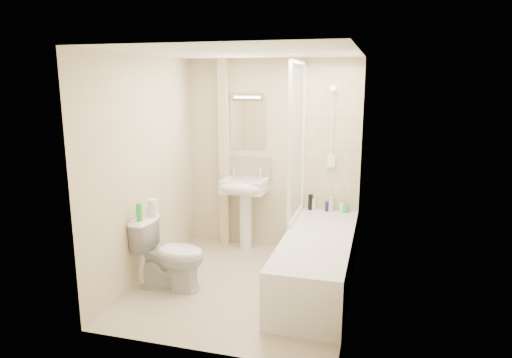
# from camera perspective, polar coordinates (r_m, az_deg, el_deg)

# --- Properties ---
(floor) EXTENTS (2.50, 2.50, 0.00)m
(floor) POSITION_cam_1_polar(r_m,az_deg,el_deg) (5.00, -1.51, -13.10)
(floor) COLOR beige
(floor) RESTS_ON ground
(wall_back) EXTENTS (2.20, 0.02, 2.40)m
(wall_back) POSITION_cam_1_polar(r_m,az_deg,el_deg) (5.80, 2.04, 2.94)
(wall_back) COLOR beige
(wall_back) RESTS_ON ground
(wall_left) EXTENTS (0.02, 2.50, 2.40)m
(wall_left) POSITION_cam_1_polar(r_m,az_deg,el_deg) (5.04, -13.64, 1.17)
(wall_left) COLOR beige
(wall_left) RESTS_ON ground
(wall_right) EXTENTS (0.02, 2.50, 2.40)m
(wall_right) POSITION_cam_1_polar(r_m,az_deg,el_deg) (4.42, 12.17, -0.30)
(wall_right) COLOR beige
(wall_right) RESTS_ON ground
(ceiling) EXTENTS (2.20, 2.50, 0.02)m
(ceiling) POSITION_cam_1_polar(r_m,az_deg,el_deg) (4.52, -1.68, 15.56)
(ceiling) COLOR white
(ceiling) RESTS_ON wall_back
(tile_back) EXTENTS (0.70, 0.01, 1.75)m
(tile_back) POSITION_cam_1_polar(r_m,az_deg,el_deg) (5.63, 9.50, 4.81)
(tile_back) COLOR beige
(tile_back) RESTS_ON wall_back
(tile_right) EXTENTS (0.01, 2.10, 1.75)m
(tile_right) POSITION_cam_1_polar(r_m,az_deg,el_deg) (4.57, 12.30, 2.98)
(tile_right) COLOR beige
(tile_right) RESTS_ON wall_right
(pipe_boxing) EXTENTS (0.12, 0.12, 2.40)m
(pipe_boxing) POSITION_cam_1_polar(r_m,az_deg,el_deg) (5.91, -3.96, 3.11)
(pipe_boxing) COLOR beige
(pipe_boxing) RESTS_ON ground
(splashback) EXTENTS (0.60, 0.02, 0.30)m
(splashback) POSITION_cam_1_polar(r_m,az_deg,el_deg) (5.89, -0.89, 1.43)
(splashback) COLOR beige
(splashback) RESTS_ON wall_back
(mirror) EXTENTS (0.46, 0.01, 0.60)m
(mirror) POSITION_cam_1_polar(r_m,az_deg,el_deg) (5.81, -0.91, 6.75)
(mirror) COLOR white
(mirror) RESTS_ON wall_back
(strip_light) EXTENTS (0.42, 0.07, 0.07)m
(strip_light) POSITION_cam_1_polar(r_m,az_deg,el_deg) (5.77, -0.99, 10.39)
(strip_light) COLOR silver
(strip_light) RESTS_ON wall_back
(bathtub) EXTENTS (0.70, 2.10, 0.55)m
(bathtub) POSITION_cam_1_polar(r_m,az_deg,el_deg) (4.91, 7.69, -10.00)
(bathtub) COLOR white
(bathtub) RESTS_ON ground
(shower_screen) EXTENTS (0.04, 0.92, 1.80)m
(shower_screen) POSITION_cam_1_polar(r_m,az_deg,el_deg) (5.24, 5.17, 4.66)
(shower_screen) COLOR white
(shower_screen) RESTS_ON bathtub
(shower_fixture) EXTENTS (0.10, 0.16, 0.99)m
(shower_fixture) POSITION_cam_1_polar(r_m,az_deg,el_deg) (5.57, 9.48, 5.99)
(shower_fixture) COLOR white
(shower_fixture) RESTS_ON wall_back
(pedestal_sink) EXTENTS (0.54, 0.49, 1.05)m
(pedestal_sink) POSITION_cam_1_polar(r_m,az_deg,el_deg) (5.75, -1.52, -1.87)
(pedestal_sink) COLOR white
(pedestal_sink) RESTS_ON ground
(bottle_black_a) EXTENTS (0.06, 0.06, 0.20)m
(bottle_black_a) POSITION_cam_1_polar(r_m,az_deg,el_deg) (5.73, 6.82, -2.90)
(bottle_black_a) COLOR black
(bottle_black_a) RESTS_ON bathtub
(bottle_white_a) EXTENTS (0.05, 0.05, 0.15)m
(bottle_white_a) POSITION_cam_1_polar(r_m,az_deg,el_deg) (5.73, 7.25, -3.17)
(bottle_white_a) COLOR silver
(bottle_white_a) RESTS_ON bathtub
(bottle_blue) EXTENTS (0.05, 0.05, 0.12)m
(bottle_blue) POSITION_cam_1_polar(r_m,az_deg,el_deg) (5.72, 8.88, -3.40)
(bottle_blue) COLOR navy
(bottle_blue) RESTS_ON bathtub
(bottle_cream) EXTENTS (0.07, 0.07, 0.19)m
(bottle_cream) POSITION_cam_1_polar(r_m,az_deg,el_deg) (5.70, 9.37, -3.11)
(bottle_cream) COLOR beige
(bottle_cream) RESTS_ON bathtub
(bottle_white_b) EXTENTS (0.05, 0.05, 0.12)m
(bottle_white_b) POSITION_cam_1_polar(r_m,az_deg,el_deg) (5.70, 10.65, -3.51)
(bottle_white_b) COLOR white
(bottle_white_b) RESTS_ON bathtub
(bottle_green) EXTENTS (0.07, 0.07, 0.09)m
(bottle_green) POSITION_cam_1_polar(r_m,az_deg,el_deg) (5.70, 11.15, -3.68)
(bottle_green) COLOR green
(bottle_green) RESTS_ON bathtub
(toilet) EXTENTS (0.42, 0.73, 0.74)m
(toilet) POSITION_cam_1_polar(r_m,az_deg,el_deg) (4.88, -10.64, -9.19)
(toilet) COLOR white
(toilet) RESTS_ON ground
(toilet_roll_lower) EXTENTS (0.12, 0.12, 0.09)m
(toilet_roll_lower) POSITION_cam_1_polar(r_m,az_deg,el_deg) (4.93, -12.84, -3.95)
(toilet_roll_lower) COLOR white
(toilet_roll_lower) RESTS_ON toilet
(toilet_roll_upper) EXTENTS (0.11, 0.11, 0.09)m
(toilet_roll_upper) POSITION_cam_1_polar(r_m,az_deg,el_deg) (4.88, -12.82, -3.02)
(toilet_roll_upper) COLOR white
(toilet_roll_upper) RESTS_ON toilet_roll_lower
(green_bottle) EXTENTS (0.06, 0.06, 0.18)m
(green_bottle) POSITION_cam_1_polar(r_m,az_deg,el_deg) (4.76, -14.39, -4.05)
(green_bottle) COLOR green
(green_bottle) RESTS_ON toilet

